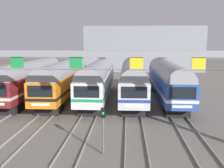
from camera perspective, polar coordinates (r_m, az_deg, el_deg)
name	(u,v)px	position (r m, az deg, el deg)	size (l,w,h in m)	color
ground_plane	(98,100)	(32.42, -3.05, -3.41)	(160.00, 160.00, 0.00)	slate
track_bed	(108,80)	(49.07, -0.85, 0.98)	(18.30, 70.00, 0.15)	gray
commuter_train_maroon	(31,78)	(33.92, -17.34, 1.35)	(2.88, 18.06, 4.77)	maroon
commuter_train_orange	(64,78)	(32.68, -10.43, 1.34)	(2.88, 18.06, 5.05)	orange
commuter_train_white	(98,78)	(31.94, -3.09, 1.30)	(2.88, 18.06, 5.05)	white
commuter_train_silver	(132,78)	(31.75, 4.46, 1.24)	(2.88, 18.06, 5.05)	silver
commuter_train_blue	(167,79)	(32.11, 11.98, 1.15)	(2.88, 18.06, 5.05)	#284C9E
catenary_gantry	(76,68)	(18.38, -7.87, 3.49)	(22.04, 0.44, 6.97)	gray
yard_signal_mast	(103,122)	(16.39, -1.96, -8.26)	(0.28, 0.35, 3.07)	#59595E
maintenance_building	(143,49)	(66.85, 6.81, 7.67)	(28.61, 10.00, 10.79)	gray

